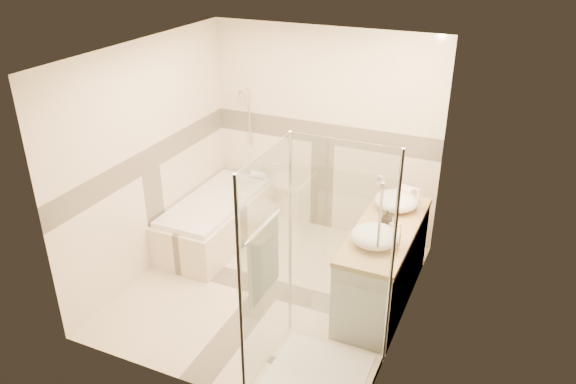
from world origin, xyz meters
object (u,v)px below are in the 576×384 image
at_px(shower_enclosure, 308,325).
at_px(amenity_bottle_a, 385,219).
at_px(vessel_sink_far, 375,236).
at_px(bathtub, 216,217).
at_px(amenity_bottle_b, 387,217).
at_px(vanity, 383,264).
at_px(vessel_sink_near, 396,201).

relative_size(shower_enclosure, amenity_bottle_a, 13.59).
relative_size(shower_enclosure, vessel_sink_far, 4.58).
distance_m(bathtub, amenity_bottle_b, 2.23).
height_order(bathtub, amenity_bottle_a, amenity_bottle_a).
relative_size(bathtub, amenity_bottle_b, 12.15).
relative_size(vanity, vessel_sink_far, 3.64).
bearing_deg(vessel_sink_far, vanity, 86.82).
distance_m(bathtub, vanity, 2.18).
bearing_deg(vanity, bathtub, 170.75).
xyz_separation_m(bathtub, amenity_bottle_b, (2.13, -0.27, 0.61)).
distance_m(shower_enclosure, vessel_sink_far, 1.04).
bearing_deg(amenity_bottle_b, vessel_sink_far, -90.00).
bearing_deg(bathtub, vessel_sink_far, -18.43).
height_order(vessel_sink_far, amenity_bottle_b, vessel_sink_far).
height_order(bathtub, vanity, vanity).
bearing_deg(shower_enclosure, vanity, 77.03).
relative_size(bathtub, amenity_bottle_a, 11.33).
distance_m(bathtub, vessel_sink_near, 2.22).
xyz_separation_m(amenity_bottle_a, amenity_bottle_b, (0.00, 0.06, -0.01)).
height_order(shower_enclosure, vessel_sink_far, shower_enclosure).
xyz_separation_m(vessel_sink_near, amenity_bottle_a, (0.00, -0.40, -0.01)).
height_order(bathtub, vessel_sink_near, vessel_sink_near).
xyz_separation_m(bathtub, vessel_sink_far, (2.13, -0.71, 0.63)).
distance_m(shower_enclosure, amenity_bottle_a, 1.38).
distance_m(shower_enclosure, amenity_bottle_b, 1.44).
xyz_separation_m(vanity, amenity_bottle_a, (-0.02, 0.02, 0.50)).
xyz_separation_m(shower_enclosure, vessel_sink_far, (0.27, 0.91, 0.43)).
distance_m(vanity, amenity_bottle_b, 0.50).
height_order(vanity, amenity_bottle_a, amenity_bottle_a).
bearing_deg(vanity, amenity_bottle_a, 137.79).
bearing_deg(amenity_bottle_a, bathtub, 171.14).
height_order(vanity, vessel_sink_far, vessel_sink_far).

